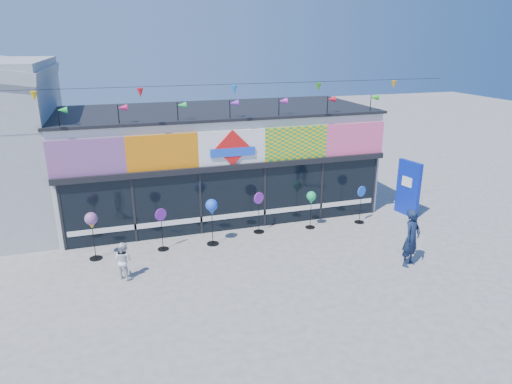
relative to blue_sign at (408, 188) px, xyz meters
name	(u,v)px	position (x,y,z in m)	size (l,w,h in m)	color
ground	(262,272)	(-7.00, -2.84, -1.10)	(80.00, 80.00, 0.00)	slate
kite_shop	(217,159)	(-7.00, 3.11, 0.94)	(16.00, 5.70, 5.31)	white
blue_sign	(408,188)	(0.00, 0.00, 0.00)	(0.38, 1.11, 2.20)	#0A22A4
spinner_0	(92,222)	(-11.82, -0.42, 0.17)	(0.40, 0.40, 1.59)	black
spinner_1	(162,228)	(-9.69, -0.37, -0.33)	(0.39, 0.37, 1.46)	black
spinner_2	(212,208)	(-8.01, -0.46, 0.20)	(0.41, 0.41, 1.63)	black
spinner_3	(259,211)	(-6.18, 0.05, -0.29)	(0.41, 0.39, 1.53)	black
spinner_4	(311,199)	(-4.23, -0.13, 0.04)	(0.36, 0.36, 1.43)	black
spinner_5	(361,203)	(-2.21, -0.22, -0.33)	(0.40, 0.37, 1.47)	black
adult_man	(412,238)	(-2.49, -3.77, -0.19)	(0.67, 0.44, 1.83)	#121E3A
child	(123,260)	(-10.98, -1.97, -0.54)	(0.55, 0.32, 1.13)	white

